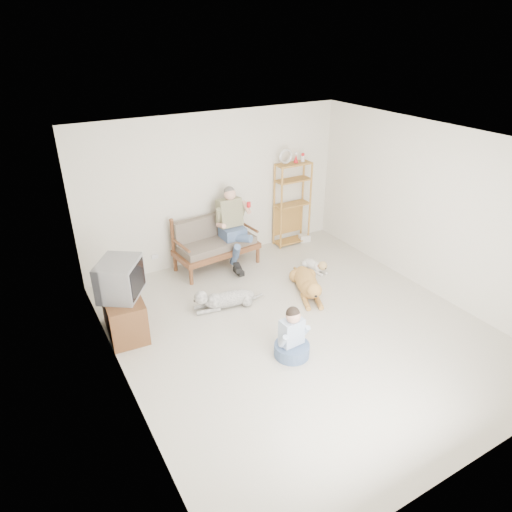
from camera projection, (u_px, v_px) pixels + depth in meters
floor at (300, 329)px, 6.67m from camera, size 5.50×5.50×0.00m
ceiling at (310, 144)px, 5.45m from camera, size 5.50×5.50×0.00m
wall_back at (216, 189)px, 8.19m from camera, size 5.00×0.00×5.00m
wall_front at (489, 365)px, 3.94m from camera, size 5.00×0.00×5.00m
wall_left at (116, 295)px, 4.95m from camera, size 0.00×5.50×5.50m
wall_right at (435, 212)px, 7.17m from camera, size 0.00×5.50×5.50m
loveseat at (215, 241)px, 8.24m from camera, size 1.56×0.85×0.95m
man at (235, 233)px, 8.09m from camera, size 0.56×0.80×1.29m
etagere at (292, 203)px, 8.95m from camera, size 0.73×0.32×1.95m
book_stack at (304, 238)px, 9.37m from camera, size 0.25×0.20×0.14m
tv_stand at (124, 315)px, 6.47m from camera, size 0.57×0.94×0.60m
crt_tv at (120, 278)px, 6.26m from camera, size 0.77×0.81×0.53m
wall_outlet at (155, 257)px, 8.10m from camera, size 0.12×0.02×0.08m
golden_retriever at (308, 284)px, 7.49m from camera, size 0.69×1.33×0.42m
shaggy_dog at (223, 299)px, 7.13m from camera, size 1.21×0.41×0.36m
terrier at (316, 266)px, 8.20m from camera, size 0.25×0.69×0.26m
child at (292, 338)px, 6.03m from camera, size 0.48×0.48×0.75m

